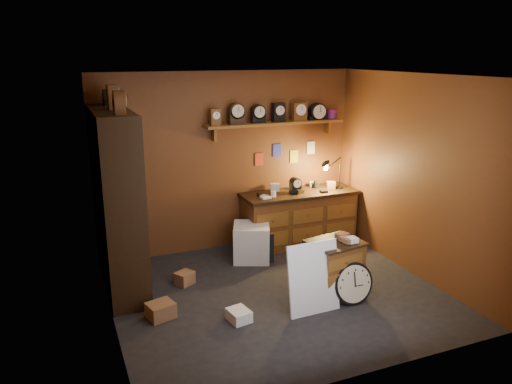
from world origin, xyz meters
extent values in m
plane|color=black|center=(0.00, 0.00, 0.00)|extent=(4.00, 4.00, 0.00)
cube|color=brown|center=(0.00, 1.80, 1.35)|extent=(4.00, 0.02, 2.70)
cube|color=brown|center=(0.00, -1.80, 1.35)|extent=(4.00, 0.02, 2.70)
cube|color=brown|center=(-2.00, 0.00, 1.35)|extent=(0.02, 3.60, 2.70)
cube|color=brown|center=(2.00, 0.00, 1.35)|extent=(0.02, 3.60, 2.70)
cube|color=beige|center=(0.00, 0.00, 2.70)|extent=(4.00, 3.60, 0.02)
cube|color=brown|center=(0.70, 1.65, 1.92)|extent=(2.20, 0.30, 0.04)
cube|color=brown|center=(-0.25, 1.72, 1.80)|extent=(0.04, 0.16, 0.20)
cube|color=brown|center=(1.65, 1.72, 1.80)|extent=(0.04, 0.16, 0.20)
cylinder|color=#B21419|center=(1.68, 1.65, 2.02)|extent=(0.16, 0.16, 0.15)
cube|color=#B72E16|center=(0.15, 1.79, 1.35)|extent=(0.14, 0.01, 0.20)
cube|color=#1B2998|center=(0.45, 1.79, 1.47)|extent=(0.14, 0.01, 0.20)
cube|color=gold|center=(0.75, 1.79, 1.35)|extent=(0.14, 0.01, 0.20)
cube|color=silver|center=(1.05, 1.79, 1.47)|extent=(0.14, 0.01, 0.20)
cube|color=black|center=(-1.98, 0.98, 1.15)|extent=(0.03, 1.60, 2.30)
cube|color=black|center=(-1.75, 0.20, 1.15)|extent=(0.45, 0.03, 2.30)
cube|color=black|center=(-1.75, 1.76, 1.15)|extent=(0.45, 0.03, 2.30)
cube|color=black|center=(-1.75, 0.98, 0.05)|extent=(0.43, 1.54, 0.03)
cube|color=black|center=(-1.75, 0.98, 0.55)|extent=(0.43, 1.54, 0.03)
cube|color=black|center=(-1.75, 0.98, 1.00)|extent=(0.43, 1.54, 0.03)
cube|color=black|center=(-1.75, 0.98, 1.45)|extent=(0.43, 1.54, 0.03)
cube|color=black|center=(-1.75, 0.98, 1.90)|extent=(0.43, 1.54, 0.03)
cube|color=black|center=(-1.75, 0.98, 2.28)|extent=(0.43, 1.54, 0.03)
cube|color=brown|center=(1.05, 1.48, 0.40)|extent=(1.77, 0.60, 0.80)
cube|color=black|center=(1.05, 1.48, 0.82)|extent=(1.83, 0.66, 0.05)
cube|color=brown|center=(1.05, 1.18, 0.40)|extent=(1.69, 0.02, 0.52)
cylinder|color=black|center=(1.74, 1.43, 0.86)|extent=(0.12, 0.12, 0.02)
cylinder|color=black|center=(1.74, 1.43, 1.05)|extent=(0.02, 0.02, 0.38)
cylinder|color=black|center=(1.62, 1.40, 1.29)|extent=(0.27, 0.09, 0.14)
cone|color=black|center=(1.48, 1.37, 1.25)|extent=(0.18, 0.14, 0.18)
cube|color=brown|center=(0.65, -0.28, 0.34)|extent=(0.66, 0.58, 0.69)
cube|color=black|center=(0.65, -0.28, 0.70)|extent=(0.71, 0.63, 0.03)
cube|color=brown|center=(0.65, -0.53, 0.34)|extent=(0.52, 0.11, 0.58)
cylinder|color=black|center=(0.75, -0.56, 0.26)|extent=(0.53, 0.17, 0.53)
cylinder|color=beige|center=(0.75, -0.59, 0.26)|extent=(0.46, 0.10, 0.45)
cube|color=black|center=(0.75, -0.60, 0.34)|extent=(0.01, 0.04, 0.17)
cube|color=black|center=(0.81, -0.60, 0.24)|extent=(0.12, 0.01, 0.01)
cube|color=silver|center=(0.21, -0.55, 0.00)|extent=(0.65, 0.20, 0.86)
cube|color=silver|center=(0.11, 1.14, 0.27)|extent=(0.67, 0.67, 0.54)
cube|color=black|center=(0.11, 0.88, 0.27)|extent=(0.41, 0.19, 0.43)
cube|color=brown|center=(-1.48, -0.02, 0.09)|extent=(0.35, 0.32, 0.18)
cube|color=white|center=(-0.68, -0.43, 0.07)|extent=(0.26, 0.30, 0.13)
cube|color=brown|center=(-1.01, 0.72, 0.08)|extent=(0.29, 0.28, 0.17)
camera|label=1|loc=(-2.43, -5.20, 2.95)|focal=35.00mm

